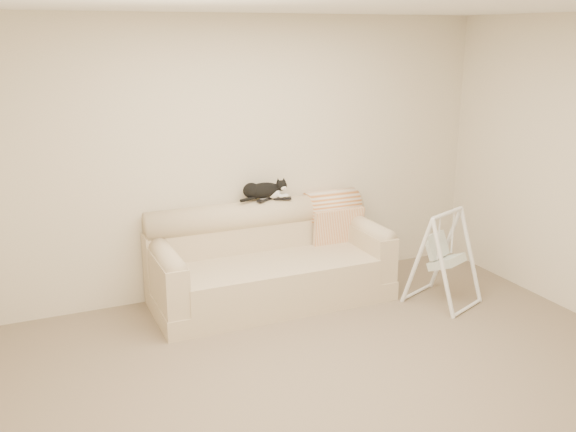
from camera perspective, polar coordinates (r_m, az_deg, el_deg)
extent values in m
plane|color=#786753|center=(4.81, 4.70, -14.44)|extent=(5.00, 5.00, 0.00)
cube|color=beige|center=(6.08, -4.04, 5.24)|extent=(5.00, 0.04, 2.60)
cube|color=white|center=(4.15, 5.55, 18.12)|extent=(5.00, 4.00, 0.02)
cube|color=tan|center=(6.04, -1.42, -6.80)|extent=(2.20, 0.90, 0.18)
cube|color=tan|center=(5.87, -1.02, -5.29)|extent=(1.80, 0.68, 0.24)
cube|color=tan|center=(6.22, -2.64, -2.79)|extent=(2.20, 0.22, 0.50)
cylinder|color=tan|center=(6.12, -2.68, 0.11)|extent=(2.16, 0.28, 0.28)
cube|color=tan|center=(5.66, -10.79, -5.45)|extent=(0.20, 0.88, 0.42)
cylinder|color=tan|center=(5.58, -10.90, -3.45)|extent=(0.18, 0.84, 0.18)
cube|color=tan|center=(6.35, 6.85, -2.85)|extent=(0.20, 0.88, 0.42)
cylinder|color=tan|center=(6.29, 6.92, -1.04)|extent=(0.18, 0.84, 0.18)
cube|color=black|center=(6.08, -2.11, 1.48)|extent=(0.18, 0.13, 0.02)
cube|color=gray|center=(6.07, -2.11, 1.60)|extent=(0.11, 0.08, 0.01)
cube|color=black|center=(6.12, -0.50, 1.59)|extent=(0.18, 0.10, 0.02)
ellipsoid|color=black|center=(6.08, -2.18, 2.30)|extent=(0.35, 0.16, 0.15)
ellipsoid|color=black|center=(6.04, -3.28, 2.28)|extent=(0.16, 0.15, 0.15)
ellipsoid|color=white|center=(6.10, -1.26, 2.06)|extent=(0.13, 0.09, 0.10)
ellipsoid|color=black|center=(6.10, -0.59, 2.74)|extent=(0.11, 0.11, 0.10)
ellipsoid|color=white|center=(6.07, -0.40, 2.51)|extent=(0.06, 0.05, 0.04)
sphere|color=#BF7272|center=(6.05, -0.32, 2.47)|extent=(0.01, 0.01, 0.01)
cone|color=black|center=(6.09, -0.89, 3.19)|extent=(0.05, 0.06, 0.05)
cone|color=black|center=(6.11, -0.38, 3.24)|extent=(0.05, 0.06, 0.05)
sphere|color=#AB811C|center=(6.06, -0.61, 2.70)|extent=(0.02, 0.02, 0.02)
sphere|color=#AB811C|center=(6.07, -0.28, 2.74)|extent=(0.02, 0.02, 0.02)
ellipsoid|color=white|center=(6.10, -0.64, 1.81)|extent=(0.06, 0.08, 0.03)
ellipsoid|color=white|center=(6.11, -0.23, 1.86)|extent=(0.06, 0.08, 0.03)
cylinder|color=black|center=(5.99, -3.53, 1.51)|extent=(0.19, 0.09, 0.03)
cylinder|color=#CB7132|center=(6.43, 3.84, 0.88)|extent=(0.53, 0.33, 0.33)
cube|color=#CB7132|center=(6.34, 4.52, -1.23)|extent=(0.53, 0.09, 0.42)
cylinder|color=white|center=(5.82, 13.62, -4.58)|extent=(0.15, 0.30, 0.87)
cylinder|color=white|center=(5.95, 11.39, -3.99)|extent=(0.15, 0.30, 0.87)
cylinder|color=white|center=(6.23, 15.93, -3.36)|extent=(0.15, 0.30, 0.87)
cylinder|color=white|center=(6.35, 13.80, -2.84)|extent=(0.15, 0.30, 0.87)
cylinder|color=white|center=(5.96, 13.98, 0.23)|extent=(0.47, 0.23, 0.04)
cylinder|color=white|center=(6.12, 15.64, -7.85)|extent=(0.47, 0.22, 0.03)
cylinder|color=white|center=(6.36, 11.37, -6.63)|extent=(0.47, 0.22, 0.03)
cube|color=white|center=(6.08, 13.93, -3.98)|extent=(0.36, 0.35, 0.16)
cube|color=white|center=(6.09, 13.08, -2.56)|extent=(0.32, 0.23, 0.23)
cylinder|color=white|center=(5.91, 13.25, -1.92)|extent=(0.02, 0.02, 0.41)
cylinder|color=white|center=(6.12, 14.44, -1.39)|extent=(0.02, 0.02, 0.41)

